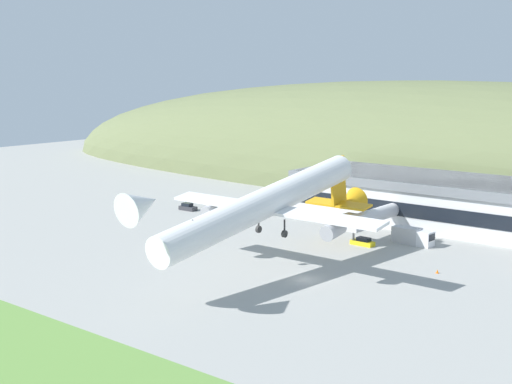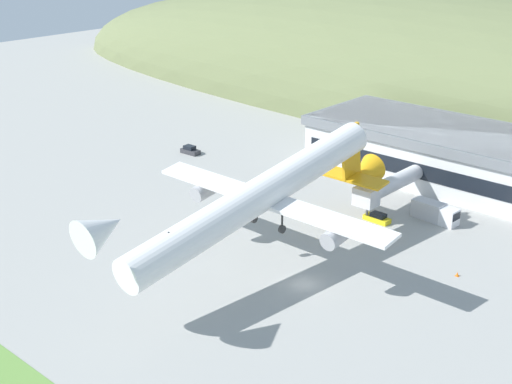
% 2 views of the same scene
% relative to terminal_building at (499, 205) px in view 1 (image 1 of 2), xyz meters
% --- Properties ---
extents(ground_plane, '(393.05, 393.05, 0.00)m').
position_rel_terminal_building_xyz_m(ground_plane, '(-10.70, -47.21, -5.33)').
color(ground_plane, '#9E9E99').
extents(grass_strip_foreground, '(353.74, 17.76, 0.08)m').
position_rel_terminal_building_xyz_m(grass_strip_foreground, '(-10.70, -89.26, -5.29)').
color(grass_strip_foreground, '#669342').
rests_on(grass_strip_foreground, ground_plane).
extents(hill_backdrop, '(287.56, 64.93, 54.89)m').
position_rel_terminal_building_xyz_m(hill_backdrop, '(-33.44, 46.08, -5.33)').
color(hill_backdrop, '#667047').
rests_on(hill_backdrop, ground_plane).
extents(terminal_building, '(81.44, 21.35, 9.41)m').
position_rel_terminal_building_xyz_m(terminal_building, '(0.00, 0.00, 0.00)').
color(terminal_building, silver).
rests_on(terminal_building, ground_plane).
extents(jetway_0, '(3.38, 16.34, 5.43)m').
position_rel_terminal_building_xyz_m(jetway_0, '(-16.44, -19.14, -1.33)').
color(jetway_0, silver).
rests_on(jetway_0, ground_plane).
extents(cargo_airplane, '(37.97, 54.21, 12.14)m').
position_rel_terminal_building_xyz_m(cargo_airplane, '(-17.94, -47.24, 4.97)').
color(cargo_airplane, white).
extents(service_car_0, '(4.04, 2.01, 1.61)m').
position_rel_terminal_building_xyz_m(service_car_0, '(-60.58, -20.50, -4.66)').
color(service_car_0, '#333338').
rests_on(service_car_0, ground_plane).
extents(service_car_2, '(4.26, 1.82, 1.42)m').
position_rel_terminal_building_xyz_m(service_car_2, '(-14.82, -24.00, -4.74)').
color(service_car_2, gold).
rests_on(service_car_2, ground_plane).
extents(fuel_truck, '(7.50, 2.83, 2.87)m').
position_rel_terminal_building_xyz_m(fuel_truck, '(-8.46, -17.82, -3.93)').
color(fuel_truck, silver).
rests_on(fuel_truck, ground_plane).
extents(traffic_cone_0, '(0.52, 0.52, 0.58)m').
position_rel_terminal_building_xyz_m(traffic_cone_0, '(2.74, -32.01, -5.05)').
color(traffic_cone_0, orange).
rests_on(traffic_cone_0, ground_plane).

